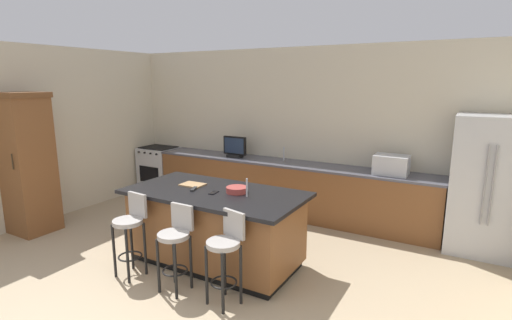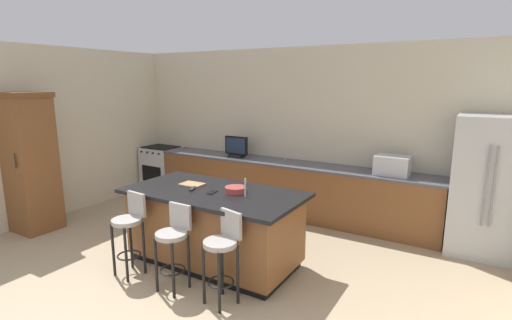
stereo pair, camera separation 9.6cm
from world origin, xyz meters
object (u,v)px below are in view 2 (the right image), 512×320
(refrigerator, at_px, (489,187))
(bar_stool_center, at_px, (174,240))
(bar_stool_left, at_px, (130,227))
(cabinet_tower, at_px, (30,160))
(kitchen_island, at_px, (214,226))
(cell_phone, at_px, (212,192))
(microwave, at_px, (392,165))
(cutting_board, at_px, (192,184))
(fruit_bowl, at_px, (236,190))
(tv_monitor, at_px, (236,148))
(bar_stool_right, at_px, (223,250))
(range_oven, at_px, (162,169))
(tv_remote, at_px, (193,189))

(refrigerator, height_order, bar_stool_center, refrigerator)
(bar_stool_left, bearing_deg, cabinet_tower, 179.61)
(kitchen_island, height_order, cabinet_tower, cabinet_tower)
(cell_phone, bearing_deg, kitchen_island, 110.82)
(microwave, distance_m, bar_stool_left, 3.69)
(cell_phone, distance_m, cutting_board, 0.46)
(microwave, height_order, cutting_board, microwave)
(refrigerator, bearing_deg, fruit_bowl, -143.53)
(tv_monitor, bearing_deg, cell_phone, -63.44)
(tv_monitor, bearing_deg, bar_stool_right, -58.94)
(range_oven, xyz_separation_m, bar_stool_right, (3.52, -2.76, 0.12))
(tv_monitor, xyz_separation_m, bar_stool_center, (1.02, -2.75, -0.52))
(cabinet_tower, bearing_deg, tv_monitor, 51.61)
(bar_stool_center, distance_m, cell_phone, 0.76)
(cell_phone, distance_m, tv_remote, 0.30)
(refrigerator, height_order, microwave, refrigerator)
(bar_stool_center, height_order, cutting_board, cutting_board)
(bar_stool_center, distance_m, bar_stool_right, 0.62)
(range_oven, bearing_deg, kitchen_island, -35.62)
(bar_stool_right, relative_size, tv_remote, 5.68)
(refrigerator, bearing_deg, tv_monitor, 179.91)
(refrigerator, distance_m, bar_stool_center, 4.00)
(cabinet_tower, height_order, bar_stool_left, cabinet_tower)
(bar_stool_left, bearing_deg, cutting_board, 76.87)
(refrigerator, bearing_deg, bar_stool_left, -142.21)
(tv_remote, relative_size, cutting_board, 0.58)
(bar_stool_center, bearing_deg, fruit_bowl, 72.55)
(bar_stool_left, bearing_deg, refrigerator, 42.98)
(refrigerator, distance_m, fruit_bowl, 3.26)
(bar_stool_right, distance_m, cutting_board, 1.32)
(cabinet_tower, relative_size, cutting_board, 7.12)
(range_oven, relative_size, tv_remote, 5.45)
(refrigerator, height_order, fruit_bowl, refrigerator)
(bar_stool_center, xyz_separation_m, fruit_bowl, (0.27, 0.81, 0.41))
(bar_stool_right, relative_size, cutting_board, 3.29)
(tv_monitor, bearing_deg, cutting_board, -72.55)
(cabinet_tower, distance_m, microwave, 5.36)
(refrigerator, relative_size, tv_monitor, 4.05)
(bar_stool_left, bearing_deg, kitchen_island, 52.76)
(cabinet_tower, height_order, tv_monitor, cabinet_tower)
(bar_stool_right, height_order, fruit_bowl, fruit_bowl)
(fruit_bowl, distance_m, cutting_board, 0.67)
(bar_stool_center, bearing_deg, tv_monitor, 110.95)
(refrigerator, bearing_deg, microwave, 177.28)
(refrigerator, height_order, bar_stool_left, refrigerator)
(bar_stool_center, xyz_separation_m, cutting_board, (-0.40, 0.80, 0.38))
(tv_remote, bearing_deg, refrigerator, 12.44)
(range_oven, distance_m, tv_monitor, 1.99)
(fruit_bowl, bearing_deg, refrigerator, 36.47)
(kitchen_island, bearing_deg, tv_monitor, 116.54)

